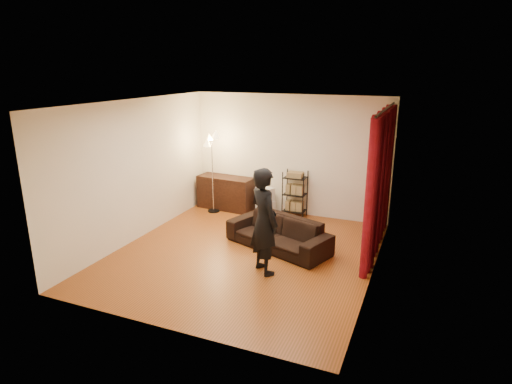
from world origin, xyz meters
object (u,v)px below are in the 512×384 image
at_px(person, 264,221).
at_px(storage_boxes, 265,201).
at_px(floor_lamp, 213,174).
at_px(media_cabinet, 226,193).
at_px(wire_shelf, 295,194).
at_px(sofa, 278,233).

relative_size(person, storage_boxes, 2.87).
xyz_separation_m(person, floor_lamp, (-2.21, 2.39, 0.03)).
distance_m(media_cabinet, floor_lamp, 0.64).
xyz_separation_m(media_cabinet, wire_shelf, (1.69, 0.07, 0.14)).
distance_m(storage_boxes, floor_lamp, 1.36).
distance_m(person, storage_boxes, 2.98).
height_order(media_cabinet, wire_shelf, wire_shelf).
bearing_deg(person, storage_boxes, -30.14).
distance_m(storage_boxes, wire_shelf, 0.73).
xyz_separation_m(person, media_cabinet, (-2.04, 2.71, -0.49)).
bearing_deg(wire_shelf, sofa, -59.91).
height_order(person, storage_boxes, person).
relative_size(sofa, media_cabinet, 1.50).
bearing_deg(media_cabinet, storage_boxes, 5.76).
bearing_deg(person, wire_shelf, -43.83).
bearing_deg(media_cabinet, sofa, -36.89).
height_order(person, wire_shelf, person).
relative_size(wire_shelf, floor_lamp, 0.58).
xyz_separation_m(person, wire_shelf, (-0.35, 2.78, -0.35)).
relative_size(sofa, storage_boxes, 3.26).
bearing_deg(person, media_cabinet, -14.04).
bearing_deg(floor_lamp, sofa, -33.53).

